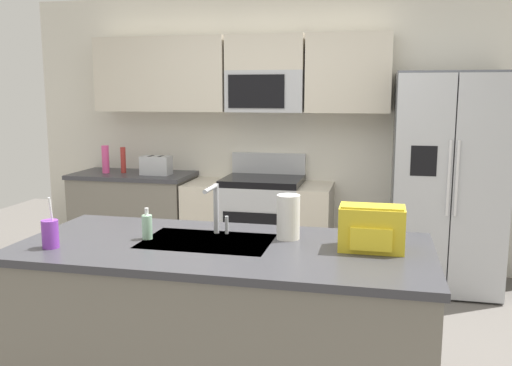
{
  "coord_description": "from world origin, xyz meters",
  "views": [
    {
      "loc": [
        0.87,
        -3.09,
        1.68
      ],
      "look_at": [
        0.03,
        0.6,
        1.05
      ],
      "focal_mm": 38.3,
      "sensor_mm": 36.0,
      "label": 1
    }
  ],
  "objects": [
    {
      "name": "sink_faucet",
      "position": [
        -0.0,
        -0.27,
        1.07
      ],
      "size": [
        0.08,
        0.22,
        0.28
      ],
      "color": "#B7BABF",
      "rests_on": "island_counter"
    },
    {
      "name": "pepper_mill",
      "position": [
        -1.58,
        1.8,
        1.03
      ],
      "size": [
        0.05,
        0.05,
        0.25
      ],
      "primitive_type": "cylinder",
      "color": "#B2332D",
      "rests_on": "back_counter"
    },
    {
      "name": "refrigerator",
      "position": [
        1.44,
        1.73,
        0.93
      ],
      "size": [
        0.9,
        0.76,
        1.85
      ],
      "color": "#4C4F54",
      "rests_on": "ground"
    },
    {
      "name": "paper_towel_roll",
      "position": [
        0.4,
        -0.27,
        1.02
      ],
      "size": [
        0.12,
        0.12,
        0.24
      ],
      "primitive_type": "cylinder",
      "color": "white",
      "rests_on": "island_counter"
    },
    {
      "name": "toaster",
      "position": [
        -1.22,
        1.75,
        0.99
      ],
      "size": [
        0.28,
        0.16,
        0.18
      ],
      "color": "#B7BABF",
      "rests_on": "back_counter"
    },
    {
      "name": "back_counter",
      "position": [
        -1.48,
        1.8,
        0.45
      ],
      "size": [
        1.16,
        0.63,
        0.9
      ],
      "color": "slate",
      "rests_on": "ground"
    },
    {
      "name": "kitchen_wall_unit",
      "position": [
        -0.14,
        2.08,
        1.47
      ],
      "size": [
        5.2,
        0.43,
        2.6
      ],
      "color": "silver",
      "rests_on": "ground"
    },
    {
      "name": "backpack",
      "position": [
        0.84,
        -0.39,
        1.02
      ],
      "size": [
        0.32,
        0.22,
        0.23
      ],
      "color": "yellow",
      "rests_on": "island_counter"
    },
    {
      "name": "range_oven",
      "position": [
        -0.22,
        1.8,
        0.44
      ],
      "size": [
        1.36,
        0.61,
        1.1
      ],
      "color": "#B7BABF",
      "rests_on": "ground"
    },
    {
      "name": "ground_plane",
      "position": [
        0.0,
        0.0,
        0.0
      ],
      "size": [
        9.0,
        9.0,
        0.0
      ],
      "primitive_type": "plane",
      "color": "#66605B",
      "rests_on": "ground"
    },
    {
      "name": "island_counter",
      "position": [
        0.09,
        -0.46,
        0.45
      ],
      "size": [
        2.14,
        0.96,
        0.9
      ],
      "color": "slate",
      "rests_on": "ground"
    },
    {
      "name": "soap_dispenser",
      "position": [
        -0.34,
        -0.44,
        0.97
      ],
      "size": [
        0.06,
        0.06,
        0.17
      ],
      "color": "#A5D8B2",
      "rests_on": "island_counter"
    },
    {
      "name": "bottle_pink",
      "position": [
        -1.74,
        1.75,
        1.04
      ],
      "size": [
        0.07,
        0.07,
        0.27
      ],
      "primitive_type": "cylinder",
      "color": "#EA4C93",
      "rests_on": "back_counter"
    },
    {
      "name": "drink_cup_purple",
      "position": [
        -0.74,
        -0.71,
        0.97
      ],
      "size": [
        0.08,
        0.08,
        0.26
      ],
      "color": "purple",
      "rests_on": "island_counter"
    }
  ]
}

